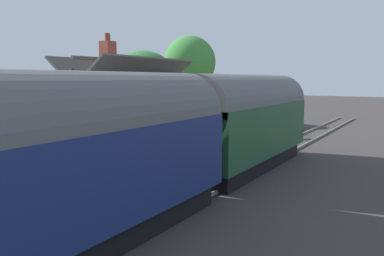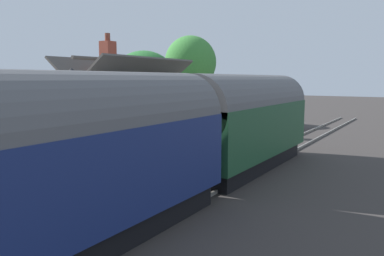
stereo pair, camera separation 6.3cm
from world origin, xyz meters
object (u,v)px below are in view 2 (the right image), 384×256
at_px(lamp_post_platform, 73,102).
at_px(station_sign_board, 262,109).
at_px(station_building, 127,113).
at_px(planter_corner_building, 171,144).
at_px(bench_platform_end, 211,125).
at_px(tree_far_right, 144,81).
at_px(train, 114,151).
at_px(tree_far_left, 191,62).
at_px(planter_edge_far, 44,172).
at_px(bench_mid_platform, 229,121).

relative_size(lamp_post_platform, station_sign_board, 2.34).
xyz_separation_m(lamp_post_platform, station_sign_board, (16.77, -0.04, -1.38)).
bearing_deg(station_building, planter_corner_building, -101.73).
distance_m(bench_platform_end, station_sign_board, 5.15).
bearing_deg(tree_far_right, bench_platform_end, -98.40).
height_order(planter_corner_building, lamp_post_platform, lamp_post_platform).
distance_m(train, bench_platform_end, 13.80).
bearing_deg(planter_corner_building, train, -157.88).
bearing_deg(tree_far_right, train, -143.83).
xyz_separation_m(station_building, tree_far_left, (16.32, 6.52, 3.21)).
bearing_deg(planter_edge_far, tree_far_right, 27.01).
xyz_separation_m(station_building, bench_mid_platform, (9.13, -1.09, -1.14)).
distance_m(train, planter_corner_building, 6.81).
relative_size(bench_platform_end, planter_edge_far, 1.80).
relative_size(planter_corner_building, tree_far_right, 0.14).
xyz_separation_m(station_building, planter_edge_far, (-6.73, -2.41, -1.24)).
distance_m(station_building, planter_edge_far, 7.26).
bearing_deg(planter_edge_far, lamp_post_platform, -11.51).
bearing_deg(tree_far_right, tree_far_left, 11.56).
relative_size(planter_corner_building, planter_edge_far, 1.10).
relative_size(train, planter_edge_far, 34.69).
relative_size(planter_edge_far, tree_far_right, 0.13).
bearing_deg(tree_far_left, tree_far_right, -168.44).
distance_m(train, bench_mid_platform, 16.64).
distance_m(bench_platform_end, tree_far_left, 13.50).
xyz_separation_m(planter_corner_building, planter_edge_far, (-6.10, 0.62, -0.09)).
xyz_separation_m(station_sign_board, tree_far_left, (5.21, 9.19, 3.64)).
bearing_deg(tree_far_left, station_building, -158.23).
distance_m(planter_edge_far, station_sign_board, 17.87).
distance_m(station_building, tree_far_left, 17.87).
bearing_deg(station_sign_board, train, -170.85).
bearing_deg(train, bench_platform_end, 18.14).
relative_size(planter_corner_building, tree_far_left, 0.11).
bearing_deg(planter_corner_building, bench_mid_platform, 11.26).
xyz_separation_m(train, bench_mid_platform, (16.00, 4.48, -0.92)).
relative_size(bench_mid_platform, station_sign_board, 0.90).
bearing_deg(tree_far_left, planter_edge_far, -158.82).
relative_size(train, planter_corner_building, 31.51).
height_order(train, bench_mid_platform, train).
distance_m(bench_mid_platform, planter_corner_building, 9.95).
xyz_separation_m(bench_mid_platform, tree_far_right, (-2.04, 5.72, 2.69)).
bearing_deg(train, station_building, 39.02).
relative_size(tree_far_right, tree_far_left, 0.75).
bearing_deg(bench_mid_platform, planter_edge_far, -175.24).
bearing_deg(station_sign_board, planter_edge_far, 179.16).
distance_m(bench_platform_end, tree_far_right, 6.56).
relative_size(train, bench_platform_end, 19.27).
height_order(bench_platform_end, tree_far_left, tree_far_left).
height_order(station_building, lamp_post_platform, station_building).
relative_size(bench_platform_end, lamp_post_platform, 0.38).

